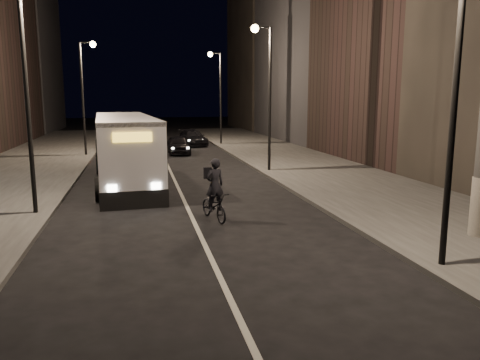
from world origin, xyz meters
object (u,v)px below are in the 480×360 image
streetlight_right_mid (265,79)px  car_near (178,145)px  streetlight_left_far (86,83)px  city_bus (125,146)px  streetlight_right_near (448,53)px  streetlight_right_far (218,86)px  car_far (193,138)px  cyclist_on_bicycle (214,200)px  car_mid (144,143)px  streetlight_left_near (33,67)px

streetlight_right_mid → car_near: (-4.11, 10.35, -4.66)m
streetlight_left_far → city_bus: (2.84, -11.39, -3.51)m
streetlight_left_far → streetlight_right_near: bearing=-67.7°
streetlight_right_far → city_bus: streetlight_right_far is taller
streetlight_left_far → car_far: 11.60m
streetlight_right_near → car_far: size_ratio=1.72×
streetlight_right_mid → car_far: bearing=97.8°
streetlight_right_mid → streetlight_right_far: same height
streetlight_left_far → streetlight_right_far: bearing=29.4°
streetlight_right_mid → streetlight_right_near: bearing=-90.0°
streetlight_left_far → car_near: size_ratio=1.97×
cyclist_on_bicycle → car_mid: (-2.10, 22.33, -0.02)m
city_bus → streetlight_right_near: bearing=-66.0°
streetlight_left_near → cyclist_on_bicycle: size_ratio=3.61×
streetlight_left_far → car_far: bearing=37.5°
car_near → car_far: (1.87, 6.11, -0.02)m
streetlight_left_near → streetlight_left_far: same height
streetlight_left_far → car_near: streetlight_left_far is taller
streetlight_left_near → car_far: (8.42, 24.46, -4.68)m
streetlight_right_far → car_far: bearing=168.3°
streetlight_right_near → cyclist_on_bicycle: streetlight_right_near is taller
city_bus → cyclist_on_bicycle: 9.20m
streetlight_right_near → streetlight_left_near: 13.33m
car_far → streetlight_left_far: bearing=-150.3°
car_mid → car_far: bearing=-130.1°
streetlight_left_near → car_mid: size_ratio=1.83×
streetlight_right_far → streetlight_left_near: bearing=-114.0°
cyclist_on_bicycle → streetlight_left_far: bearing=92.2°
streetlight_left_far → city_bus: streetlight_left_far is taller
streetlight_left_near → car_mid: streetlight_left_near is taller
streetlight_left_far → car_mid: streetlight_left_far is taller
car_mid → streetlight_right_mid: bearing=125.8°
car_near → car_far: 6.39m
streetlight_right_mid → streetlight_right_far: bearing=90.0°
streetlight_right_far → cyclist_on_bicycle: bearing=-100.0°
streetlight_right_mid → city_bus: (-7.82, -1.39, -3.51)m
streetlight_left_far → car_far: streetlight_left_far is taller
car_near → car_far: bearing=72.2°
car_far → streetlight_left_near: bearing=-116.8°
cyclist_on_bicycle → car_mid: cyclist_on_bicycle is taller
streetlight_left_near → streetlight_left_far: (0.00, 18.00, 0.00)m
streetlight_right_mid → car_near: size_ratio=1.97×
streetlight_right_mid → car_mid: 14.82m
cyclist_on_bicycle → car_mid: 22.43m
streetlight_right_near → streetlight_right_mid: (0.00, 16.00, 0.00)m
car_mid → car_near: bearing=149.1°
streetlight_left_near → cyclist_on_bicycle: 7.87m
streetlight_right_mid → cyclist_on_bicycle: streetlight_right_mid is taller
cyclist_on_bicycle → car_far: bearing=70.2°
city_bus → cyclist_on_bicycle: size_ratio=5.67×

